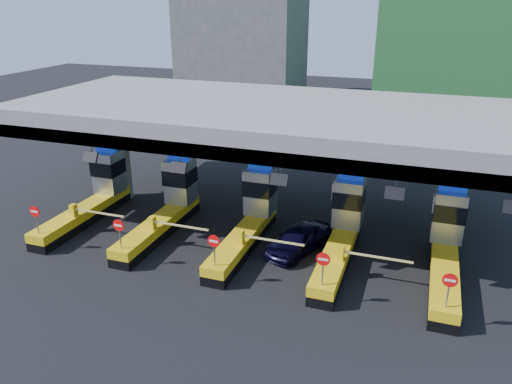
% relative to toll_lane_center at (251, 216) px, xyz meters
% --- Properties ---
extents(ground, '(120.00, 120.00, 0.00)m').
position_rel_toll_lane_center_xyz_m(ground, '(-0.00, -0.28, -1.40)').
color(ground, black).
rests_on(ground, ground).
extents(toll_canopy, '(28.00, 12.09, 7.00)m').
position_rel_toll_lane_center_xyz_m(toll_canopy, '(-0.00, 2.59, 4.74)').
color(toll_canopy, slate).
rests_on(toll_canopy, ground).
extents(toll_lane_far_left, '(4.43, 8.00, 4.16)m').
position_rel_toll_lane_center_xyz_m(toll_lane_far_left, '(-10.00, 0.00, 0.00)').
color(toll_lane_far_left, black).
rests_on(toll_lane_far_left, ground).
extents(toll_lane_left, '(4.43, 8.00, 4.16)m').
position_rel_toll_lane_center_xyz_m(toll_lane_left, '(-5.00, 0.00, 0.00)').
color(toll_lane_left, black).
rests_on(toll_lane_left, ground).
extents(toll_lane_center, '(4.43, 8.00, 4.16)m').
position_rel_toll_lane_center_xyz_m(toll_lane_center, '(0.00, 0.00, 0.00)').
color(toll_lane_center, black).
rests_on(toll_lane_center, ground).
extents(toll_lane_right, '(4.43, 8.00, 4.16)m').
position_rel_toll_lane_center_xyz_m(toll_lane_right, '(5.00, 0.00, 0.00)').
color(toll_lane_right, black).
rests_on(toll_lane_right, ground).
extents(toll_lane_far_right, '(4.43, 8.00, 4.16)m').
position_rel_toll_lane_center_xyz_m(toll_lane_far_right, '(10.00, 0.00, 0.00)').
color(toll_lane_far_right, black).
rests_on(toll_lane_far_right, ground).
extents(bg_building_concrete, '(14.00, 10.00, 18.00)m').
position_rel_toll_lane_center_xyz_m(bg_building_concrete, '(-14.00, 35.72, 7.60)').
color(bg_building_concrete, '#4C4C49').
rests_on(bg_building_concrete, ground).
extents(van, '(3.14, 4.60, 1.45)m').
position_rel_toll_lane_center_xyz_m(van, '(2.83, -0.54, -0.67)').
color(van, black).
rests_on(van, ground).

